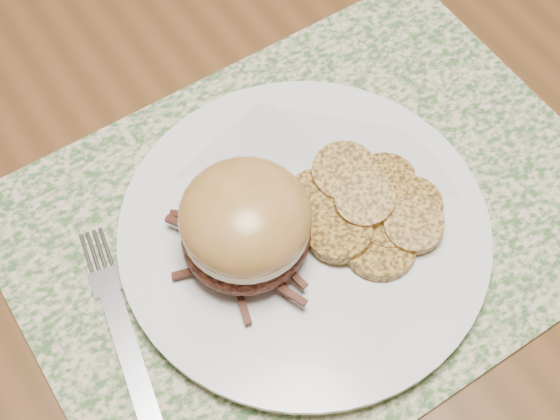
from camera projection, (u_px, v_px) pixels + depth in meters
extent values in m
cube|color=brown|center=(200.00, 296.00, 0.59)|extent=(1.50, 0.90, 0.04)
cube|color=#3D6031|center=(314.00, 219.00, 0.60)|extent=(0.45, 0.33, 0.00)
cylinder|color=silver|center=(304.00, 232.00, 0.58)|extent=(0.26, 0.26, 0.02)
ellipsoid|color=black|center=(246.00, 235.00, 0.55)|extent=(0.12, 0.12, 0.04)
cylinder|color=beige|center=(245.00, 222.00, 0.53)|extent=(0.11, 0.11, 0.01)
ellipsoid|color=#AB6A38|center=(245.00, 216.00, 0.53)|extent=(0.12, 0.12, 0.05)
cylinder|color=#AB7F32|center=(318.00, 200.00, 0.58)|extent=(0.05, 0.05, 0.01)
cylinder|color=#AB7F32|center=(345.00, 172.00, 0.59)|extent=(0.05, 0.05, 0.02)
cylinder|color=#AB7F32|center=(384.00, 180.00, 0.59)|extent=(0.06, 0.06, 0.02)
cylinder|color=#AB7F32|center=(339.00, 234.00, 0.56)|extent=(0.07, 0.07, 0.02)
cylinder|color=#AB7F32|center=(365.00, 199.00, 0.57)|extent=(0.06, 0.06, 0.02)
cylinder|color=#AB7F32|center=(411.00, 204.00, 0.57)|extent=(0.06, 0.06, 0.01)
cylinder|color=#AB7F32|center=(379.00, 247.00, 0.56)|extent=(0.07, 0.06, 0.01)
cylinder|color=#AB7F32|center=(414.00, 225.00, 0.56)|extent=(0.06, 0.06, 0.01)
cylinder|color=#AB7F32|center=(365.00, 184.00, 0.59)|extent=(0.05, 0.05, 0.01)
cylinder|color=#AB7F32|center=(387.00, 221.00, 0.57)|extent=(0.07, 0.07, 0.01)
cube|color=#B4B4BB|center=(137.00, 377.00, 0.53)|extent=(0.04, 0.13, 0.00)
cube|color=#B4B4BB|center=(107.00, 282.00, 0.57)|extent=(0.03, 0.02, 0.00)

